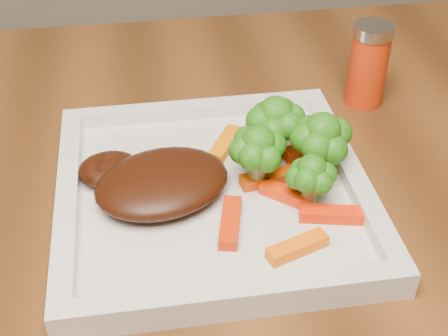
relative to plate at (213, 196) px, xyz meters
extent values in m
cube|color=silver|center=(0.00, 0.00, 0.00)|extent=(0.27, 0.27, 0.01)
ellipsoid|color=#381508|center=(-0.04, 0.00, 0.02)|extent=(0.14, 0.12, 0.03)
cube|color=#FF6704|center=(0.06, -0.08, 0.01)|extent=(0.05, 0.03, 0.01)
cube|color=#F42603|center=(0.09, -0.05, 0.01)|extent=(0.06, 0.03, 0.01)
cube|color=red|center=(0.01, -0.05, 0.01)|extent=(0.03, 0.06, 0.01)
cube|color=red|center=(0.10, 0.04, 0.01)|extent=(0.06, 0.03, 0.01)
cube|color=orange|center=(0.02, 0.06, 0.01)|extent=(0.04, 0.05, 0.01)
cube|color=#FF3104|center=(0.06, -0.02, 0.01)|extent=(0.04, 0.04, 0.01)
cube|color=#C73D03|center=(0.05, 0.00, 0.01)|extent=(0.06, 0.02, 0.01)
cylinder|color=red|center=(0.19, 0.14, 0.04)|extent=(0.05, 0.05, 0.09)
camera|label=1|loc=(-0.06, -0.42, 0.36)|focal=50.00mm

